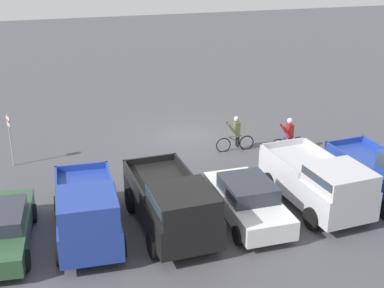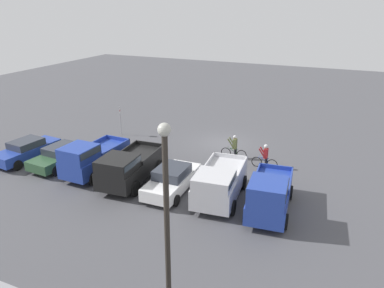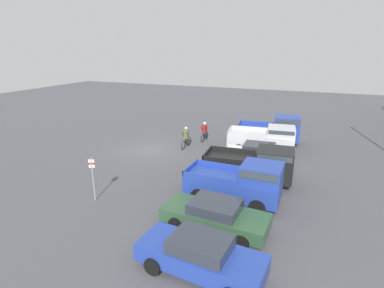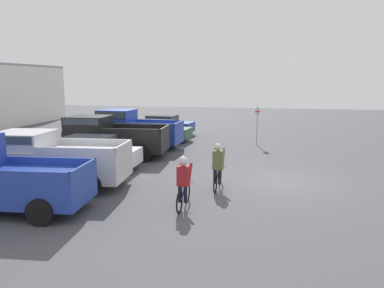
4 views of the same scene
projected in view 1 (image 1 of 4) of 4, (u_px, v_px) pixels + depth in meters
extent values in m
plane|color=#4C4C51|center=(188.00, 136.00, 26.89)|extent=(80.00, 80.00, 0.00)
cube|color=#233D9E|center=(382.00, 178.00, 20.54)|extent=(2.41, 5.14, 0.93)
cube|color=#233D9E|center=(348.00, 158.00, 20.87)|extent=(0.38, 2.97, 0.25)
cube|color=#233D9E|center=(345.00, 142.00, 22.43)|extent=(1.92, 0.27, 0.25)
cylinder|color=black|center=(374.00, 169.00, 22.35)|extent=(0.30, 0.79, 0.78)
cylinder|color=black|center=(336.00, 176.00, 21.71)|extent=(0.30, 0.79, 0.78)
cube|color=silver|center=(314.00, 183.00, 19.94)|extent=(2.57, 5.07, 1.09)
cube|color=silver|center=(340.00, 178.00, 18.35)|extent=(2.11, 2.14, 0.63)
cube|color=#333D47|center=(341.00, 174.00, 18.30)|extent=(2.16, 1.99, 0.28)
cube|color=silver|center=(324.00, 153.00, 20.87)|extent=(0.37, 2.92, 0.25)
cube|color=silver|center=(279.00, 160.00, 20.19)|extent=(0.37, 2.92, 0.25)
cube|color=silver|center=(283.00, 144.00, 21.76)|extent=(2.09, 0.29, 0.25)
cylinder|color=black|center=(362.00, 208.00, 19.17)|extent=(0.30, 0.83, 0.81)
cylinder|color=black|center=(312.00, 219.00, 18.47)|extent=(0.30, 0.83, 0.81)
cylinder|color=black|center=(314.00, 174.00, 21.79)|extent=(0.30, 0.83, 0.81)
cylinder|color=black|center=(269.00, 183.00, 21.08)|extent=(0.30, 0.83, 0.81)
cube|color=white|center=(247.00, 204.00, 19.04)|extent=(1.93, 4.54, 0.69)
cube|color=#2D333D|center=(248.00, 188.00, 18.81)|extent=(1.69, 2.06, 0.55)
cylinder|color=black|center=(288.00, 227.00, 18.12)|extent=(0.19, 0.65, 0.65)
cylinder|color=black|center=(238.00, 235.00, 17.63)|extent=(0.19, 0.65, 0.65)
cylinder|color=black|center=(255.00, 190.00, 20.67)|extent=(0.19, 0.65, 0.65)
cylinder|color=black|center=(210.00, 196.00, 20.18)|extent=(0.19, 0.65, 0.65)
cube|color=black|center=(169.00, 204.00, 18.40)|extent=(2.42, 5.25, 1.01)
cube|color=black|center=(183.00, 202.00, 16.73)|extent=(2.05, 2.17, 0.74)
cube|color=#333D47|center=(183.00, 197.00, 16.67)|extent=(2.10, 2.01, 0.33)
cube|color=black|center=(187.00, 172.00, 19.37)|extent=(0.28, 3.07, 0.25)
cube|color=black|center=(133.00, 180.00, 18.75)|extent=(0.28, 3.07, 0.25)
cube|color=black|center=(150.00, 160.00, 20.37)|extent=(2.09, 0.22, 0.25)
cylinder|color=black|center=(214.00, 234.00, 17.50)|extent=(0.28, 0.90, 0.88)
cylinder|color=black|center=(153.00, 245.00, 16.87)|extent=(0.28, 0.90, 0.88)
cylinder|color=black|center=(184.00, 192.00, 20.28)|extent=(0.28, 0.90, 0.88)
cylinder|color=black|center=(130.00, 200.00, 19.64)|extent=(0.28, 0.90, 0.88)
cube|color=#233D9E|center=(87.00, 213.00, 17.91)|extent=(2.07, 4.91, 1.00)
cube|color=#233D9E|center=(88.00, 209.00, 16.25)|extent=(1.84, 1.99, 0.88)
cube|color=#333D47|center=(87.00, 203.00, 16.17)|extent=(1.89, 1.84, 0.39)
cube|color=#233D9E|center=(111.00, 181.00, 18.75)|extent=(0.16, 2.91, 0.25)
cube|color=#233D9E|center=(56.00, 186.00, 18.34)|extent=(0.16, 2.91, 0.25)
cube|color=#233D9E|center=(82.00, 167.00, 19.82)|extent=(1.94, 0.13, 0.25)
cylinder|color=black|center=(122.00, 245.00, 16.95)|extent=(0.24, 0.83, 0.82)
cylinder|color=black|center=(59.00, 253.00, 16.51)|extent=(0.24, 0.83, 0.82)
cylinder|color=black|center=(112.00, 201.00, 19.65)|extent=(0.24, 0.83, 0.82)
cylinder|color=black|center=(58.00, 207.00, 19.22)|extent=(0.24, 0.83, 0.82)
cube|color=#2D5133|center=(0.00, 231.00, 17.37)|extent=(2.16, 4.77, 0.61)
cylinder|color=black|center=(27.00, 261.00, 16.28)|extent=(0.23, 0.67, 0.66)
cylinder|color=black|center=(34.00, 213.00, 18.98)|extent=(0.23, 0.67, 0.66)
torus|color=black|center=(223.00, 145.00, 24.90)|extent=(0.72, 0.05, 0.72)
torus|color=black|center=(246.00, 143.00, 25.17)|extent=(0.72, 0.05, 0.72)
cylinder|color=#2D5133|center=(235.00, 140.00, 24.97)|extent=(0.59, 0.04, 0.38)
cylinder|color=#2D5133|center=(235.00, 136.00, 24.89)|extent=(0.63, 0.04, 0.04)
cylinder|color=#2D5133|center=(239.00, 140.00, 25.02)|extent=(0.04, 0.04, 0.35)
cylinder|color=#2D5133|center=(226.00, 137.00, 24.78)|extent=(0.03, 0.46, 0.02)
cylinder|color=black|center=(238.00, 142.00, 24.93)|extent=(0.12, 0.12, 0.53)
cylinder|color=black|center=(237.00, 140.00, 25.09)|extent=(0.12, 0.12, 0.53)
cube|color=#5B6638|center=(237.00, 129.00, 24.77)|extent=(0.24, 0.36, 0.70)
cylinder|color=#5B6638|center=(233.00, 131.00, 24.56)|extent=(0.56, 0.09, 0.75)
cylinder|color=#5B6638|center=(231.00, 128.00, 24.86)|extent=(0.56, 0.09, 0.75)
sphere|color=tan|center=(236.00, 120.00, 24.59)|extent=(0.20, 0.20, 0.20)
sphere|color=silver|center=(236.00, 119.00, 24.57)|extent=(0.22, 0.22, 0.22)
torus|color=black|center=(278.00, 146.00, 24.83)|extent=(0.71, 0.05, 0.71)
torus|color=black|center=(298.00, 144.00, 25.08)|extent=(0.71, 0.05, 0.71)
cylinder|color=#233D9E|center=(288.00, 141.00, 24.89)|extent=(0.54, 0.04, 0.38)
cylinder|color=#233D9E|center=(288.00, 137.00, 24.81)|extent=(0.57, 0.04, 0.04)
cylinder|color=#233D9E|center=(292.00, 141.00, 24.93)|extent=(0.04, 0.04, 0.35)
cylinder|color=#233D9E|center=(281.00, 138.00, 24.71)|extent=(0.03, 0.46, 0.02)
cylinder|color=black|center=(291.00, 143.00, 24.85)|extent=(0.12, 0.12, 0.53)
cylinder|color=black|center=(289.00, 141.00, 25.01)|extent=(0.12, 0.12, 0.53)
cube|color=maroon|center=(290.00, 131.00, 24.70)|extent=(0.24, 0.36, 0.63)
cylinder|color=maroon|center=(287.00, 132.00, 24.50)|extent=(0.51, 0.09, 0.68)
cylinder|color=maroon|center=(284.00, 130.00, 24.80)|extent=(0.51, 0.09, 0.68)
sphere|color=tan|center=(290.00, 122.00, 24.53)|extent=(0.23, 0.23, 0.23)
sphere|color=silver|center=(290.00, 121.00, 24.51)|extent=(0.25, 0.25, 0.25)
cylinder|color=#9E9EA3|center=(11.00, 140.00, 23.13)|extent=(0.06, 0.06, 2.40)
cube|color=white|center=(8.00, 121.00, 22.80)|extent=(0.14, 0.28, 0.45)
cube|color=red|center=(8.00, 121.00, 22.80)|extent=(0.14, 0.28, 0.10)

